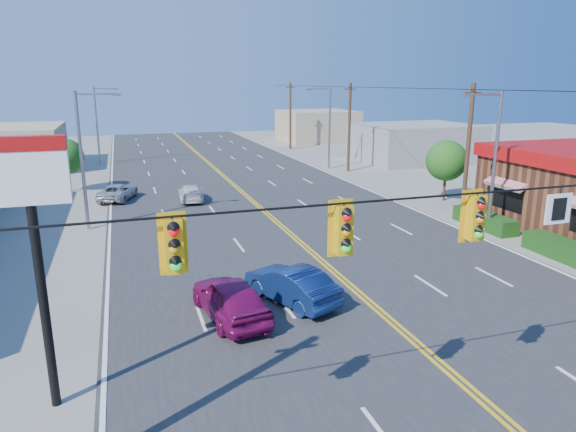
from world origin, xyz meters
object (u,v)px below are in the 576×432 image
object	(u,v)px
signal_span	(511,236)
car_silver	(118,193)
car_white	(191,194)
pizza_hut_sign	(33,219)
car_magenta	(230,299)
car_blue	(291,286)

from	to	relation	value
signal_span	car_silver	xyz separation A→B (m)	(-9.15, 29.40, -4.29)
signal_span	car_silver	world-z (taller)	signal_span
car_silver	car_white	bearing A→B (deg)	177.21
signal_span	car_white	bearing A→B (deg)	98.53
pizza_hut_sign	car_white	distance (m)	24.80
car_magenta	pizza_hut_sign	bearing A→B (deg)	24.49
signal_span	car_blue	distance (m)	9.69
pizza_hut_sign	car_blue	xyz separation A→B (m)	(8.11, 4.29, -4.47)
car_blue	signal_span	bearing A→B (deg)	86.69
car_magenta	car_blue	distance (m)	2.65
pizza_hut_sign	car_blue	distance (m)	10.21
car_magenta	car_blue	bearing A→B (deg)	-174.20
car_blue	car_white	size ratio (longest dim) A/B	1.07
car_white	car_blue	bearing A→B (deg)	98.11
pizza_hut_sign	car_magenta	distance (m)	7.97
pizza_hut_sign	car_blue	size ratio (longest dim) A/B	1.57
car_blue	car_white	bearing A→B (deg)	-107.75
signal_span	pizza_hut_sign	bearing A→B (deg)	159.81
car_white	car_silver	size ratio (longest dim) A/B	0.95
pizza_hut_sign	car_white	world-z (taller)	pizza_hut_sign
pizza_hut_sign	signal_span	bearing A→B (deg)	-20.19
signal_span	car_blue	size ratio (longest dim) A/B	5.59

